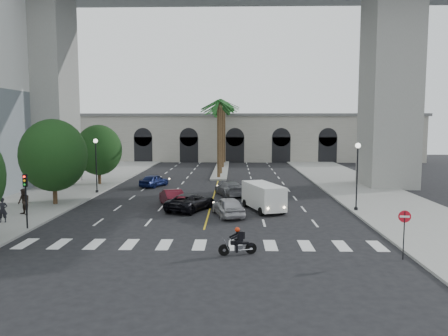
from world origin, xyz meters
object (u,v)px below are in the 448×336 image
lamp_post_left_far (96,161)px  car_d (230,188)px  car_e (154,181)px  car_c (191,202)px  pedestrian_b (24,202)px  traffic_signal_far (26,192)px  motorcycle_rider (239,242)px  car_b (172,197)px  car_a (228,206)px  do_not_enter_sign (404,224)px  pedestrian_a (3,210)px  lamp_post_right (357,171)px  cargo_van (263,196)px

lamp_post_left_far → car_d: (12.90, -0.69, -2.53)m
car_d → car_e: bearing=-51.4°
lamp_post_left_far → car_d: lamp_post_left_far is taller
car_c → pedestrian_b: (-11.99, -2.70, 0.43)m
traffic_signal_far → motorcycle_rider: (13.50, -4.78, -1.84)m
car_b → car_a: bearing=119.9°
car_e → do_not_enter_sign: 30.21m
pedestrian_a → lamp_post_right: bearing=-5.4°
traffic_signal_far → pedestrian_b: size_ratio=1.89×
cargo_van → pedestrian_a: (-18.00, -5.07, -0.18)m
car_c → car_e: size_ratio=1.23×
car_e → pedestrian_a: size_ratio=2.35×
car_b → pedestrian_b: bearing=5.5°
car_b → do_not_enter_sign: 19.82m
car_c → cargo_van: cargo_van is taller
motorcycle_rider → car_c: motorcycle_rider is taller
lamp_post_right → car_c: (-12.90, 0.30, -2.54)m
car_a → car_c: car_a is taller
car_a → car_d: (0.00, 9.13, -0.04)m
lamp_post_left_far → car_a: bearing=-37.3°
car_d → pedestrian_b: (-14.99, -9.71, 0.43)m
do_not_enter_sign → pedestrian_b: bearing=166.0°
car_a → car_c: (-3.00, 2.11, -0.05)m
motorcycle_rider → cargo_van: cargo_van is taller
lamp_post_right → car_b: lamp_post_right is taller
lamp_post_left_far → pedestrian_a: 13.24m
car_b → do_not_enter_sign: size_ratio=1.67×
cargo_van → pedestrian_a: size_ratio=3.13×
car_c → pedestrian_a: pedestrian_a is taller
lamp_post_right → car_d: lamp_post_right is taller
traffic_signal_far → do_not_enter_sign: size_ratio=1.45×
lamp_post_left_far → cargo_van: 17.58m
car_c → car_e: bearing=-42.6°
car_a → car_b: 6.31m
car_b → cargo_van: (7.51, -2.08, 0.48)m
car_d → car_b: bearing=29.1°
lamp_post_right → car_d: bearing=143.6°
traffic_signal_far → car_a: size_ratio=0.86×
car_d → pedestrian_a: (-15.26, -12.15, 0.31)m
lamp_post_right → car_e: bearing=144.6°
pedestrian_a → pedestrian_b: (0.27, 2.43, 0.12)m
car_c → car_b: bearing=-23.7°
lamp_post_left_far → pedestrian_b: 10.82m
pedestrian_a → lamp_post_left_far: bearing=63.3°
traffic_signal_far → pedestrian_a: traffic_signal_far is taller
car_c → car_a: bearing=169.7°
motorcycle_rider → car_e: 25.78m
car_e → pedestrian_a: 19.07m
traffic_signal_far → do_not_enter_sign: 22.47m
car_a → car_d: car_a is taller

